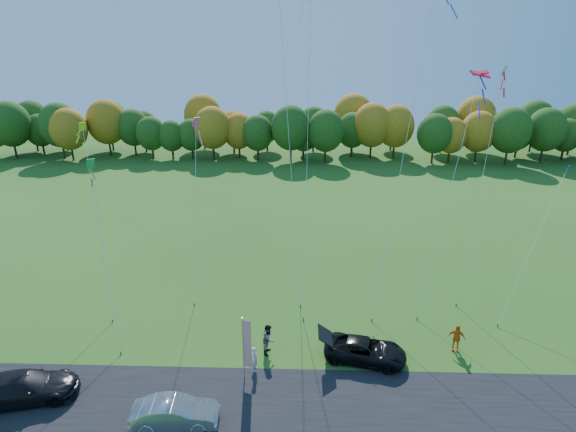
{
  "coord_description": "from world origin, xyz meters",
  "views": [
    {
      "loc": [
        0.9,
        -22.63,
        17.3
      ],
      "look_at": [
        0.0,
        6.0,
        7.0
      ],
      "focal_mm": 28.0,
      "sensor_mm": 36.0,
      "label": 1
    }
  ],
  "objects_px": {
    "black_suv": "(365,350)",
    "feather_flag": "(246,343)",
    "silver_sedan": "(175,413)",
    "person_east": "(456,338)"
  },
  "relations": [
    {
      "from": "black_suv",
      "to": "feather_flag",
      "type": "height_order",
      "value": "feather_flag"
    },
    {
      "from": "black_suv",
      "to": "feather_flag",
      "type": "distance_m",
      "value": 7.35
    },
    {
      "from": "black_suv",
      "to": "silver_sedan",
      "type": "xyz_separation_m",
      "value": [
        -10.03,
        -5.33,
        0.03
      ]
    },
    {
      "from": "person_east",
      "to": "feather_flag",
      "type": "xyz_separation_m",
      "value": [
        -12.57,
        -3.1,
        1.56
      ]
    },
    {
      "from": "person_east",
      "to": "feather_flag",
      "type": "relative_size",
      "value": 0.44
    },
    {
      "from": "silver_sedan",
      "to": "feather_flag",
      "type": "xyz_separation_m",
      "value": [
        3.18,
        3.36,
        1.75
      ]
    },
    {
      "from": "silver_sedan",
      "to": "person_east",
      "type": "bearing_deg",
      "value": -71.81
    },
    {
      "from": "black_suv",
      "to": "feather_flag",
      "type": "relative_size",
      "value": 1.21
    },
    {
      "from": "person_east",
      "to": "silver_sedan",
      "type": "bearing_deg",
      "value": -141.11
    },
    {
      "from": "feather_flag",
      "to": "silver_sedan",
      "type": "bearing_deg",
      "value": -133.45
    }
  ]
}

